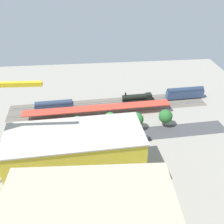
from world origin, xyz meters
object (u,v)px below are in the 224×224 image
(freight_coach_far, at_px, (54,106))
(construction_building, at_px, (76,158))
(platform_canopy_near, at_px, (98,108))
(box_truck_1, at_px, (89,148))
(street_tree_0, at_px, (110,119))
(parked_car_4, at_px, (86,143))
(street_tree_3, at_px, (166,116))
(passenger_coach, at_px, (185,93))
(street_tree_1, at_px, (77,122))
(parked_car_0, at_px, (146,139))
(traffic_light, at_px, (96,136))
(parked_car_2, at_px, (115,141))
(locomotive, at_px, (138,98))
(box_truck_0, at_px, (113,146))
(street_tree_2, at_px, (137,119))
(parked_car_3, at_px, (102,141))
(parked_car_1, at_px, (130,139))

(freight_coach_far, distance_m, construction_building, 44.81)
(platform_canopy_near, bearing_deg, box_truck_1, 79.18)
(box_truck_1, xyz_separation_m, street_tree_0, (-9.17, -13.14, 4.03))
(platform_canopy_near, xyz_separation_m, parked_car_4, (5.71, 20.26, -3.22))
(parked_car_4, distance_m, street_tree_3, 35.15)
(passenger_coach, height_order, street_tree_1, street_tree_1)
(parked_car_0, xyz_separation_m, traffic_light, (19.73, 1.15, 3.62))
(parked_car_0, distance_m, street_tree_3, 14.44)
(parked_car_2, relative_size, traffic_light, 0.70)
(parked_car_2, bearing_deg, street_tree_0, -82.19)
(locomotive, distance_m, box_truck_0, 40.21)
(box_truck_1, height_order, street_tree_2, street_tree_2)
(construction_building, bearing_deg, parked_car_3, -119.93)
(parked_car_1, height_order, construction_building, construction_building)
(locomotive, relative_size, traffic_light, 2.43)
(parked_car_3, xyz_separation_m, construction_building, (9.06, 17.90, 8.26))
(freight_coach_far, xyz_separation_m, street_tree_1, (-10.84, 17.58, 2.14))
(freight_coach_far, bearing_deg, parked_car_4, 119.27)
(platform_canopy_near, height_order, parked_car_2, platform_canopy_near)
(construction_building, height_order, street_tree_0, construction_building)
(freight_coach_far, height_order, parked_car_0, freight_coach_far)
(platform_canopy_near, relative_size, street_tree_1, 8.42)
(passenger_coach, bearing_deg, box_truck_0, 42.08)
(freight_coach_far, distance_m, parked_car_0, 45.31)
(freight_coach_far, xyz_separation_m, box_truck_1, (-15.02, 29.97, -1.45))
(freight_coach_far, bearing_deg, traffic_light, 123.96)
(box_truck_0, bearing_deg, street_tree_0, -91.58)
(parked_car_2, distance_m, construction_building, 23.95)
(passenger_coach, height_order, parked_car_0, passenger_coach)
(street_tree_2, bearing_deg, traffic_light, 28.53)
(passenger_coach, relative_size, parked_car_4, 4.04)
(locomotive, distance_m, street_tree_0, 28.93)
(passenger_coach, bearing_deg, parked_car_1, 43.31)
(traffic_light, bearing_deg, box_truck_0, 150.19)
(platform_canopy_near, height_order, parked_car_1, platform_canopy_near)
(parked_car_0, distance_m, box_truck_1, 23.02)
(street_tree_2, bearing_deg, parked_car_2, 41.75)
(street_tree_1, bearing_deg, platform_canopy_near, -125.25)
(parked_car_2, xyz_separation_m, street_tree_3, (-22.36, -9.81, 3.91))
(parked_car_4, xyz_separation_m, box_truck_0, (-9.73, 4.73, 1.07))
(construction_building, bearing_deg, street_tree_1, -92.53)
(freight_coach_far, height_order, box_truck_1, freight_coach_far)
(locomotive, relative_size, freight_coach_far, 0.91)
(box_truck_0, distance_m, street_tree_0, 13.64)
(freight_coach_far, distance_m, street_tree_0, 29.58)
(platform_canopy_near, height_order, street_tree_3, street_tree_3)
(locomotive, bearing_deg, parked_car_0, 84.54)
(platform_canopy_near, relative_size, parked_car_4, 13.94)
(freight_coach_far, xyz_separation_m, parked_car_0, (-37.53, 25.28, -2.40))
(parked_car_3, height_order, box_truck_1, box_truck_1)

